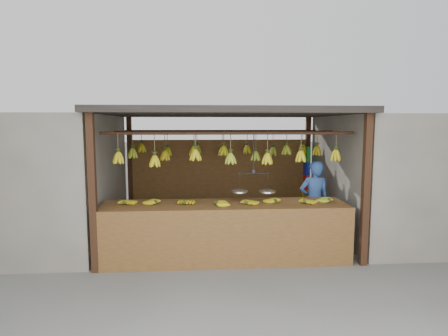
{
  "coord_description": "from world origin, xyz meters",
  "views": [
    {
      "loc": [
        -0.51,
        -6.85,
        2.13
      ],
      "look_at": [
        0.0,
        0.3,
        1.3
      ],
      "focal_mm": 30.0,
      "sensor_mm": 36.0,
      "label": 1
    }
  ],
  "objects": [
    {
      "name": "ground",
      "position": [
        0.0,
        0.0,
        0.0
      ],
      "size": [
        80.0,
        80.0,
        0.0
      ],
      "primitive_type": "plane",
      "color": "#5B5B57"
    },
    {
      "name": "stall",
      "position": [
        0.0,
        0.33,
        1.97
      ],
      "size": [
        4.3,
        3.3,
        2.4
      ],
      "color": "black",
      "rests_on": "ground"
    },
    {
      "name": "hanging_bananas",
      "position": [
        0.01,
        -0.0,
        1.61
      ],
      "size": [
        3.62,
        2.25,
        0.39
      ],
      "color": "gold",
      "rests_on": "ground"
    },
    {
      "name": "neighbor_right",
      "position": [
        3.6,
        0.0,
        1.15
      ],
      "size": [
        3.0,
        3.0,
        2.3
      ],
      "primitive_type": "cube",
      "color": "slate",
      "rests_on": "ground"
    },
    {
      "name": "counter",
      "position": [
        -0.08,
        -1.24,
        0.72
      ],
      "size": [
        3.83,
        0.87,
        0.96
      ],
      "color": "brown",
      "rests_on": "ground"
    },
    {
      "name": "neighbor_left",
      "position": [
        -3.6,
        0.0,
        1.15
      ],
      "size": [
        3.0,
        3.0,
        2.3
      ],
      "primitive_type": "cube",
      "color": "slate",
      "rests_on": "ground"
    },
    {
      "name": "vendor",
      "position": [
        1.6,
        -0.32,
        0.75
      ],
      "size": [
        0.55,
        0.36,
        1.49
      ],
      "primitive_type": "imported",
      "rotation": [
        0.0,
        0.0,
        3.13
      ],
      "color": "#3359A5",
      "rests_on": "ground"
    },
    {
      "name": "bag_bundles",
      "position": [
        1.94,
        1.35,
        1.0
      ],
      "size": [
        0.08,
        0.26,
        1.3
      ],
      "color": "#199926",
      "rests_on": "ground"
    },
    {
      "name": "balance_scale",
      "position": [
        0.38,
        -1.0,
        1.12
      ],
      "size": [
        0.7,
        0.3,
        0.95
      ],
      "color": "black",
      "rests_on": "ground"
    }
  ]
}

